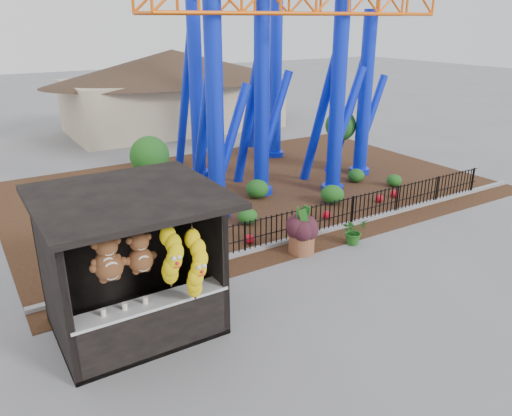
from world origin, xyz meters
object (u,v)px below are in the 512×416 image
terracotta_planter (302,242)px  prize_booth (135,269)px  roller_coaster (273,13)px  potted_plant (354,231)px

terracotta_planter → prize_booth: bearing=-165.3°
roller_coaster → terracotta_planter: size_ratio=14.96×
potted_plant → roller_coaster: bearing=84.9°
roller_coaster → prize_booth: bearing=-138.0°
prize_booth → potted_plant: bearing=8.6°
roller_coaster → potted_plant: (-1.23, -6.29, -6.04)m
terracotta_planter → potted_plant: 1.69m
roller_coaster → terracotta_planter: (-2.89, -5.95, -6.12)m
prize_booth → roller_coaster: size_ratio=0.32×
roller_coaster → terracotta_planter: 9.01m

